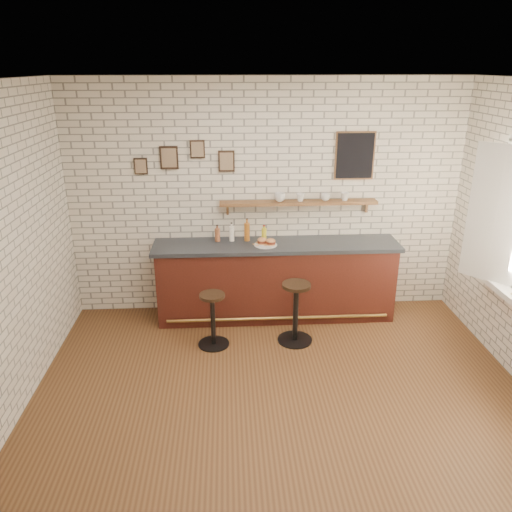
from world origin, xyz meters
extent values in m
plane|color=brown|center=(0.00, 0.00, 0.00)|extent=(5.00, 5.00, 0.00)
cube|color=#4A1B13|center=(0.11, 1.70, 0.48)|extent=(3.00, 0.58, 0.96)
cube|color=#2D333A|center=(0.11, 1.70, 0.98)|extent=(3.10, 0.62, 0.05)
cylinder|color=olive|center=(0.11, 1.38, 0.12)|extent=(2.79, 0.04, 0.04)
cylinder|color=white|center=(-0.04, 1.64, 1.02)|extent=(0.28, 0.28, 0.01)
cylinder|color=#D6984B|center=(0.02, 1.66, 1.02)|extent=(0.05, 0.05, 0.00)
cylinder|color=#D6984B|center=(0.00, 1.63, 1.02)|extent=(0.05, 0.05, 0.00)
cylinder|color=#D6984B|center=(-0.14, 1.71, 1.02)|extent=(0.06, 0.06, 0.00)
cylinder|color=#D6984B|center=(0.00, 1.68, 1.02)|extent=(0.06, 0.06, 0.00)
cylinder|color=#D6984B|center=(-0.14, 1.60, 1.02)|extent=(0.06, 0.06, 0.00)
cylinder|color=#D6984B|center=(0.03, 1.64, 1.02)|extent=(0.04, 0.04, 0.00)
cylinder|color=#D6984B|center=(-0.04, 1.58, 1.02)|extent=(0.05, 0.05, 0.00)
cylinder|color=#D6984B|center=(-0.15, 1.58, 1.02)|extent=(0.04, 0.04, 0.00)
cylinder|color=#D6984B|center=(-0.18, 1.65, 1.02)|extent=(0.05, 0.05, 0.00)
cylinder|color=#D6984B|center=(0.00, 1.60, 1.02)|extent=(0.06, 0.06, 0.00)
cylinder|color=#D6984B|center=(-0.14, 1.66, 1.02)|extent=(0.04, 0.04, 0.00)
cylinder|color=#D6984B|center=(-0.01, 1.62, 1.02)|extent=(0.05, 0.05, 0.00)
cylinder|color=#D6984B|center=(0.02, 1.67, 1.02)|extent=(0.05, 0.05, 0.00)
cylinder|color=brown|center=(-0.63, 1.83, 1.09)|extent=(0.07, 0.07, 0.17)
cylinder|color=brown|center=(-0.63, 1.83, 1.20)|extent=(0.02, 0.02, 0.04)
cylinder|color=black|center=(-0.63, 1.83, 1.22)|extent=(0.03, 0.03, 0.01)
cylinder|color=white|center=(-0.45, 1.83, 1.10)|extent=(0.06, 0.06, 0.19)
cylinder|color=white|center=(-0.45, 1.83, 1.22)|extent=(0.02, 0.02, 0.04)
cylinder|color=black|center=(-0.45, 1.83, 1.25)|extent=(0.03, 0.03, 0.01)
cylinder|color=#AA5D1B|center=(-0.26, 1.83, 1.13)|extent=(0.07, 0.07, 0.23)
cylinder|color=#AA5D1B|center=(-0.26, 1.83, 1.27)|extent=(0.02, 0.02, 0.05)
cylinder|color=black|center=(-0.26, 1.83, 1.30)|extent=(0.03, 0.03, 0.01)
cylinder|color=yellow|center=(-0.04, 1.83, 1.09)|extent=(0.06, 0.06, 0.16)
cylinder|color=yellow|center=(-0.04, 1.83, 1.18)|extent=(0.03, 0.03, 0.03)
cylinder|color=maroon|center=(-0.04, 1.83, 1.20)|extent=(0.03, 0.03, 0.01)
cylinder|color=black|center=(-0.70, 0.99, 0.01)|extent=(0.37, 0.37, 0.02)
cylinder|color=black|center=(-0.70, 0.99, 0.32)|extent=(0.06, 0.06, 0.61)
cylinder|color=black|center=(-0.70, 0.99, 0.64)|extent=(0.39, 0.39, 0.04)
cylinder|color=black|center=(0.28, 1.03, 0.01)|extent=(0.42, 0.42, 0.02)
cylinder|color=black|center=(0.28, 1.03, 0.36)|extent=(0.06, 0.06, 0.69)
cylinder|color=black|center=(0.28, 1.03, 0.73)|extent=(0.44, 0.44, 0.04)
cube|color=brown|center=(0.40, 1.90, 1.48)|extent=(2.00, 0.18, 0.04)
cube|color=brown|center=(-0.50, 1.97, 1.40)|extent=(0.03, 0.04, 0.16)
cube|color=brown|center=(1.30, 1.97, 1.40)|extent=(0.03, 0.04, 0.16)
imported|color=white|center=(0.16, 1.90, 1.55)|extent=(0.15, 0.15, 0.11)
imported|color=white|center=(0.42, 1.90, 1.55)|extent=(0.15, 0.15, 0.10)
imported|color=white|center=(0.74, 1.90, 1.55)|extent=(0.16, 0.16, 0.09)
imported|color=white|center=(0.99, 1.90, 1.55)|extent=(0.14, 0.14, 0.10)
cube|color=black|center=(-1.20, 1.98, 2.05)|extent=(0.22, 0.02, 0.28)
cube|color=black|center=(-0.85, 1.98, 2.15)|extent=(0.18, 0.02, 0.22)
cube|color=black|center=(-0.50, 1.98, 2.00)|extent=(0.20, 0.02, 0.26)
cube|color=black|center=(-1.55, 1.98, 1.95)|extent=(0.16, 0.02, 0.20)
cube|color=black|center=(1.10, 1.98, 2.05)|extent=(0.46, 0.02, 0.56)
cube|color=white|center=(2.40, 0.30, 0.90)|extent=(0.20, 1.35, 0.06)
cube|color=white|center=(2.47, 0.90, 1.65)|extent=(0.05, 0.06, 1.50)
cube|color=white|center=(2.32, 0.60, 1.65)|extent=(0.40, 0.46, 1.46)
camera|label=1|loc=(-0.50, -4.19, 3.11)|focal=35.00mm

